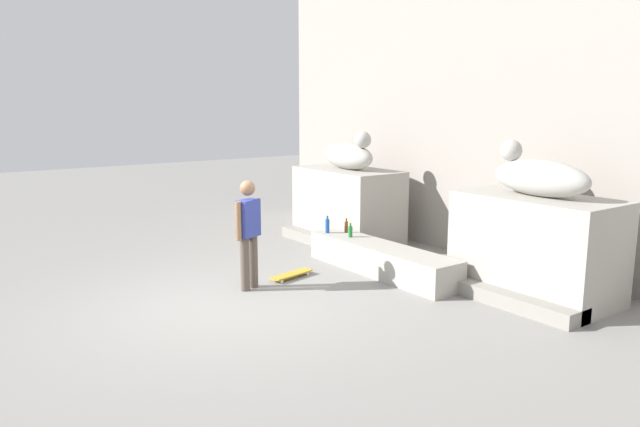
% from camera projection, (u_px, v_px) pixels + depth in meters
% --- Properties ---
extents(ground_plane, '(40.00, 40.00, 0.00)m').
position_uv_depth(ground_plane, '(225.00, 307.00, 8.30)').
color(ground_plane, gray).
extents(facade_wall, '(11.16, 0.60, 6.09)m').
position_uv_depth(facade_wall, '(484.00, 89.00, 10.79)').
color(facade_wall, gray).
rests_on(facade_wall, ground_plane).
extents(pedestal_left, '(2.27, 1.22, 1.49)m').
position_uv_depth(pedestal_left, '(348.00, 205.00, 12.18)').
color(pedestal_left, '#A39E93').
rests_on(pedestal_left, ground_plane).
extents(pedestal_right, '(2.27, 1.22, 1.49)m').
position_uv_depth(pedestal_right, '(536.00, 246.00, 8.67)').
color(pedestal_right, '#A39E93').
rests_on(pedestal_right, ground_plane).
extents(statue_reclining_left, '(1.66, 0.77, 0.78)m').
position_uv_depth(statue_reclining_left, '(349.00, 155.00, 11.96)').
color(statue_reclining_left, '#ADABA3').
rests_on(statue_reclining_left, pedestal_left).
extents(statue_reclining_right, '(1.64, 0.69, 0.78)m').
position_uv_depth(statue_reclining_right, '(538.00, 176.00, 8.51)').
color(statue_reclining_right, '#ADABA3').
rests_on(statue_reclining_right, pedestal_right).
extents(ledge_block, '(3.09, 0.67, 0.48)m').
position_uv_depth(ledge_block, '(381.00, 259.00, 9.92)').
color(ledge_block, '#A39E93').
rests_on(ledge_block, ground_plane).
extents(skater, '(0.32, 0.51, 1.67)m').
position_uv_depth(skater, '(248.00, 230.00, 8.95)').
color(skater, brown).
rests_on(skater, ground_plane).
extents(skateboard, '(0.37, 0.82, 0.08)m').
position_uv_depth(skateboard, '(292.00, 274.00, 9.66)').
color(skateboard, gold).
rests_on(skateboard, ground_plane).
extents(bottle_brown, '(0.06, 0.06, 0.27)m').
position_uv_depth(bottle_brown, '(346.00, 226.00, 10.83)').
color(bottle_brown, '#593314').
rests_on(bottle_brown, ledge_block).
extents(bottle_blue, '(0.08, 0.08, 0.33)m').
position_uv_depth(bottle_blue, '(327.00, 225.00, 10.79)').
color(bottle_blue, '#194C99').
rests_on(bottle_blue, ledge_block).
extents(bottle_green, '(0.07, 0.07, 0.27)m').
position_uv_depth(bottle_green, '(350.00, 231.00, 10.45)').
color(bottle_green, '#1E722D').
rests_on(bottle_green, ledge_block).
extents(stair_step, '(6.67, 0.50, 0.21)m').
position_uv_depth(stair_step, '(398.00, 263.00, 10.18)').
color(stair_step, gray).
rests_on(stair_step, ground_plane).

